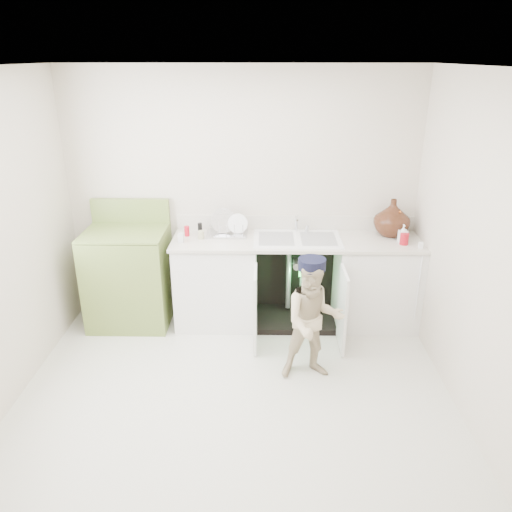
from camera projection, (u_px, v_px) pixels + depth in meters
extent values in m
plane|color=beige|center=(235.00, 392.00, 4.09)|extent=(3.50, 3.50, 0.00)
cube|color=beige|center=(242.00, 196.00, 5.01)|extent=(3.50, 2.50, 0.02)
cube|color=beige|center=(212.00, 373.00, 2.23)|extent=(3.50, 2.50, 0.02)
cube|color=beige|center=(475.00, 252.00, 3.59)|extent=(2.50, 3.00, 0.02)
plane|color=white|center=(229.00, 66.00, 3.15)|extent=(3.50, 3.50, 0.00)
cube|color=white|center=(217.00, 282.00, 5.04)|extent=(0.80, 0.60, 0.86)
cube|color=white|center=(375.00, 284.00, 5.01)|extent=(0.80, 0.60, 0.86)
cube|color=black|center=(294.00, 272.00, 5.28)|extent=(0.80, 0.06, 0.86)
cube|color=black|center=(295.00, 318.00, 5.18)|extent=(0.80, 0.60, 0.06)
cylinder|color=gray|center=(289.00, 277.00, 5.11)|extent=(0.05, 0.05, 0.70)
cylinder|color=gray|center=(302.00, 277.00, 5.11)|extent=(0.05, 0.05, 0.70)
cylinder|color=gray|center=(296.00, 264.00, 5.00)|extent=(0.07, 0.18, 0.07)
cube|color=white|center=(255.00, 309.00, 4.58)|extent=(0.03, 0.40, 0.76)
cube|color=white|center=(342.00, 310.00, 4.57)|extent=(0.02, 0.40, 0.76)
cube|color=beige|center=(297.00, 241.00, 4.86)|extent=(2.44, 0.64, 0.03)
cube|color=beige|center=(296.00, 223.00, 5.09)|extent=(2.44, 0.02, 0.15)
cube|color=white|center=(297.00, 240.00, 4.85)|extent=(0.85, 0.55, 0.02)
cube|color=gray|center=(276.00, 239.00, 4.85)|extent=(0.34, 0.40, 0.01)
cube|color=gray|center=(318.00, 239.00, 4.85)|extent=(0.34, 0.40, 0.01)
cylinder|color=silver|center=(296.00, 223.00, 5.02)|extent=(0.03, 0.03, 0.17)
cylinder|color=silver|center=(297.00, 218.00, 4.94)|extent=(0.02, 0.14, 0.02)
cylinder|color=silver|center=(307.00, 228.00, 5.04)|extent=(0.04, 0.04, 0.06)
cylinder|color=white|center=(419.00, 286.00, 4.68)|extent=(0.01, 0.01, 0.70)
cube|color=white|center=(421.00, 245.00, 4.62)|extent=(0.04, 0.02, 0.06)
cube|color=silver|center=(227.00, 234.00, 4.97)|extent=(0.40, 0.27, 0.02)
cylinder|color=silver|center=(223.00, 226.00, 4.96)|extent=(0.25, 0.09, 0.24)
cylinder|color=white|center=(238.00, 228.00, 4.95)|extent=(0.20, 0.05, 0.20)
cylinder|color=silver|center=(210.00, 231.00, 4.86)|extent=(0.01, 0.01, 0.12)
cylinder|color=silver|center=(218.00, 231.00, 4.86)|extent=(0.01, 0.01, 0.12)
cylinder|color=silver|center=(226.00, 231.00, 4.85)|extent=(0.01, 0.01, 0.12)
cylinder|color=silver|center=(234.00, 231.00, 4.85)|extent=(0.01, 0.01, 0.12)
cylinder|color=silver|center=(243.00, 231.00, 4.85)|extent=(0.01, 0.01, 0.12)
imported|color=#442C13|center=(392.00, 217.00, 4.90)|extent=(0.35, 0.35, 0.37)
imported|color=orange|center=(398.00, 224.00, 4.88)|extent=(0.10, 0.10, 0.27)
imported|color=white|center=(403.00, 233.00, 4.75)|extent=(0.08, 0.08, 0.18)
cylinder|color=#A50E1B|center=(404.00, 239.00, 4.70)|extent=(0.08, 0.08, 0.11)
cylinder|color=red|center=(187.00, 231.00, 4.93)|extent=(0.05, 0.05, 0.10)
cylinder|color=tan|center=(201.00, 235.00, 4.85)|extent=(0.06, 0.06, 0.08)
cylinder|color=black|center=(200.00, 229.00, 4.96)|extent=(0.04, 0.04, 0.12)
cube|color=silver|center=(181.00, 238.00, 4.76)|extent=(0.05, 0.05, 0.09)
cube|color=olive|center=(129.00, 278.00, 5.02)|extent=(0.79, 0.65, 0.96)
cube|color=olive|center=(124.00, 232.00, 4.83)|extent=(0.79, 0.65, 0.02)
cube|color=olive|center=(130.00, 211.00, 5.05)|extent=(0.79, 0.06, 0.25)
cylinder|color=black|center=(99.00, 238.00, 4.69)|extent=(0.18, 0.18, 0.02)
cylinder|color=silver|center=(99.00, 237.00, 4.68)|extent=(0.21, 0.21, 0.01)
cylinder|color=black|center=(109.00, 227.00, 4.99)|extent=(0.18, 0.18, 0.02)
cylinder|color=silver|center=(109.00, 226.00, 4.98)|extent=(0.21, 0.21, 0.01)
cylinder|color=black|center=(141.00, 239.00, 4.68)|extent=(0.18, 0.18, 0.02)
cylinder|color=silver|center=(141.00, 237.00, 4.68)|extent=(0.21, 0.21, 0.01)
cylinder|color=black|center=(148.00, 228.00, 4.98)|extent=(0.18, 0.18, 0.02)
cylinder|color=silver|center=(148.00, 227.00, 4.97)|extent=(0.21, 0.21, 0.01)
imported|color=#C8B48F|center=(313.00, 321.00, 4.12)|extent=(0.56, 0.46, 1.06)
cylinder|color=black|center=(316.00, 265.00, 3.93)|extent=(0.24, 0.24, 0.09)
cube|color=black|center=(313.00, 264.00, 4.03)|extent=(0.18, 0.11, 0.01)
cube|color=black|center=(302.00, 270.00, 4.60)|extent=(0.07, 0.01, 0.14)
cube|color=#26F23F|center=(302.00, 271.00, 4.60)|extent=(0.06, 0.00, 0.12)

